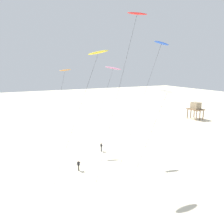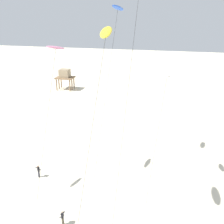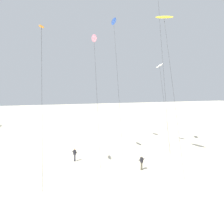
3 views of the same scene
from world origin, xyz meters
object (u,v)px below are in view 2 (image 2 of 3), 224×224
at_px(kite_pink, 56,49).
at_px(kite_flyer_middle, 63,217).
at_px(kite_blue, 118,10).
at_px(stilt_house, 65,75).
at_px(kite_yellow, 106,34).
at_px(kite_white, 167,79).
at_px(kite_flyer_nearest, 39,171).

height_order(kite_pink, kite_flyer_middle, kite_pink).
distance_m(kite_blue, stilt_house, 40.32).
relative_size(kite_yellow, kite_blue, 0.91).
height_order(kite_white, kite_blue, kite_blue).
height_order(kite_white, kite_flyer_nearest, kite_white).
height_order(kite_flyer_nearest, kite_flyer_middle, same).
bearing_deg(kite_flyer_middle, kite_yellow, 25.21).
distance_m(kite_yellow, stilt_house, 49.89).
xyz_separation_m(kite_pink, kite_yellow, (6.98, -5.70, 2.12)).
xyz_separation_m(kite_white, kite_flyer_middle, (-8.52, -9.77, -11.76)).
xyz_separation_m(kite_white, kite_flyer_nearest, (-14.60, -3.18, -11.76)).
bearing_deg(kite_flyer_nearest, kite_pink, 17.61).
bearing_deg(kite_yellow, kite_white, 60.06).
relative_size(kite_white, kite_flyer_middle, 7.97).
xyz_separation_m(kite_yellow, kite_white, (4.55, 7.91, -5.17)).
bearing_deg(kite_blue, stilt_house, 123.98).
relative_size(kite_white, kite_blue, 0.66).
relative_size(kite_blue, kite_flyer_nearest, 12.12).
relative_size(kite_yellow, kite_flyer_middle, 11.05).
bearing_deg(kite_white, kite_pink, -169.19).
xyz_separation_m(kite_yellow, kite_flyer_nearest, (-10.05, 4.73, -16.93)).
height_order(kite_blue, kite_flyer_nearest, kite_blue).
bearing_deg(kite_flyer_nearest, kite_yellow, -25.22).
bearing_deg(stilt_house, kite_flyer_nearest, -71.79).
xyz_separation_m(kite_flyer_nearest, stilt_house, (-12.36, 37.57, 2.90)).
relative_size(kite_yellow, kite_flyer_nearest, 11.05).
bearing_deg(kite_pink, kite_yellow, -39.25).
bearing_deg(kite_flyer_nearest, stilt_house, 108.21).
xyz_separation_m(kite_pink, stilt_house, (-15.43, 36.60, -11.92)).
relative_size(kite_white, kite_flyer_nearest, 7.97).
bearing_deg(kite_flyer_middle, kite_flyer_nearest, 132.67).
distance_m(kite_flyer_nearest, stilt_house, 39.66).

